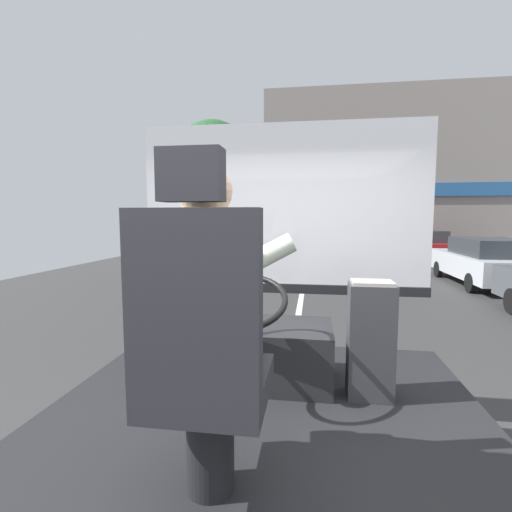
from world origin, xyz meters
TOP-DOWN VIEW (x-y plane):
  - ground at (0.00, 8.80)m, footprint 18.00×44.00m
  - driver_seat at (-0.14, -0.36)m, footprint 0.48×0.48m
  - bus_driver at (-0.14, -0.25)m, footprint 0.70×0.51m
  - steering_console at (-0.14, 0.80)m, footprint 1.10×0.97m
  - fare_box at (0.64, 0.68)m, footprint 0.28×0.22m
  - windshield_panel at (0.00, 1.62)m, footprint 2.50×0.08m
  - street_tree at (-2.86, 9.92)m, footprint 2.62×2.62m
  - shop_building at (4.25, 19.42)m, footprint 12.89×5.17m
  - parked_car_silver at (5.06, 9.58)m, footprint 1.89×4.10m
  - parked_car_red at (4.71, 15.19)m, footprint 1.97×3.95m
  - parked_car_green at (5.08, 22.07)m, footprint 2.03×3.85m

SIDE VIEW (x-z plane):
  - ground at x=0.00m, z-range -0.05..0.00m
  - parked_car_green at x=5.08m, z-range 0.02..1.30m
  - parked_car_silver at x=5.06m, z-range 0.02..1.33m
  - parked_car_red at x=4.71m, z-range 0.02..1.36m
  - steering_console at x=-0.14m, z-range 0.59..1.37m
  - fare_box at x=0.64m, z-range 0.75..1.50m
  - driver_seat at x=-0.14m, z-range 0.67..2.04m
  - bus_driver at x=-0.14m, z-range 1.16..1.99m
  - windshield_panel at x=0.00m, z-range 1.06..2.54m
  - street_tree at x=-2.86m, z-range 1.08..5.92m
  - shop_building at x=4.25m, z-range 0.00..7.97m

